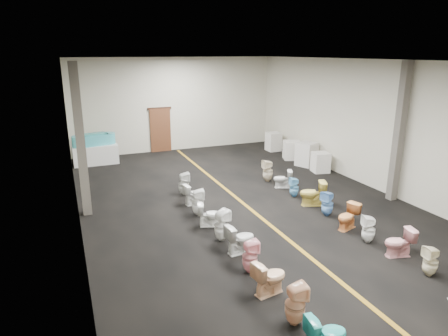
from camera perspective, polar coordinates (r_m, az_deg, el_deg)
The scene contains 35 objects.
floor at distance 13.03m, azimuth 2.76°, elevation -5.06°, with size 16.00×16.00×0.00m, color black.
ceiling at distance 12.14m, azimuth 3.06°, elevation 15.13°, with size 16.00×16.00×0.00m, color black.
wall_back at distance 19.84m, azimuth -6.98°, elevation 8.97°, with size 10.00×10.00×0.00m, color beige.
wall_left at distance 11.28m, azimuth -20.83°, elevation 2.44°, with size 16.00×16.00×0.00m, color beige.
wall_right at distance 15.17m, azimuth 20.40°, elevation 5.82°, with size 16.00×16.00×0.00m, color beige.
aisle_stripe at distance 13.03m, azimuth 2.76°, elevation -5.05°, with size 0.12×15.60×0.01m, color #936815.
back_door at distance 19.78m, azimuth -9.06°, elevation 5.34°, with size 1.00×0.10×2.10m, color #562D19.
door_frame at distance 19.61m, azimuth -9.21°, elevation 8.42°, with size 1.15×0.08×0.10m, color #331C11.
column_left at distance 12.26m, azimuth -19.83°, elevation 3.59°, with size 0.25×0.25×4.50m, color #59544C.
column_right at distance 13.94m, azimuth 23.74°, elevation 4.61°, with size 0.25×0.25×4.50m, color #59544C.
display_table at distance 18.36m, azimuth -17.89°, elevation 1.88°, with size 1.87×0.94×0.83m, color silver.
bathtub at distance 18.22m, azimuth -18.07°, elevation 3.87°, with size 1.83×0.91×0.55m.
appliance_crate_a at distance 16.73m, azimuth 13.62°, elevation 0.80°, with size 0.63×0.63×0.81m, color silver.
appliance_crate_b at distance 17.51m, azimuth 11.72°, elevation 1.95°, with size 0.74×0.74×1.01m, color silver.
appliance_crate_c at distance 18.50m, azimuth 9.67°, elevation 2.54°, with size 0.73×0.73×0.83m, color white.
appliance_crate_d at distance 19.94m, azimuth 7.08°, elevation 3.76°, with size 0.63×0.63×0.91m, color silver.
toilet_left_0 at distance 7.18m, azimuth 14.39°, elevation -22.04°, with size 0.39×0.68×0.70m, color #2DB3AF.
toilet_left_1 at distance 7.63m, azimuth 10.14°, elevation -18.65°, with size 0.37×0.37×0.82m, color #E7AE87.
toilet_left_2 at distance 8.40m, azimuth 6.52°, elevation -15.23°, with size 0.41×0.72×0.74m, color #FEC99B.
toilet_left_3 at distance 9.06m, azimuth 3.73°, elevation -12.49°, with size 0.35×0.35×0.77m, color #F9A9B3.
toilet_left_4 at distance 9.86m, azimuth 2.32°, elevation -10.05°, with size 0.42×0.73×0.74m, color silver.
toilet_left_5 at distance 10.43m, azimuth -0.33°, elevation -8.20°, with size 0.38×0.39×0.84m, color white.
toilet_left_6 at distance 11.29m, azimuth -2.08°, elevation -6.68°, with size 0.38×0.66×0.68m, color white.
toilet_left_7 at distance 12.03m, azimuth -3.77°, elevation -4.88°, with size 0.36×0.37×0.81m, color white.
toilet_left_8 at distance 12.89m, azimuth -4.33°, elevation -3.71°, with size 0.38×0.67×0.69m, color white.
toilet_left_9 at distance 13.68m, azimuth -5.76°, elevation -2.28°, with size 0.36×0.37×0.81m, color silver.
toilet_right_2 at distance 10.01m, azimuth 27.42°, elevation -11.73°, with size 0.31×0.32×0.70m, color #F5E9C4.
toilet_right_3 at distance 10.57m, azimuth 23.74°, elevation -9.73°, with size 0.40×0.70×0.71m, color #F0A6A9.
toilet_right_4 at distance 10.99m, azimuth 19.96°, elevation -8.21°, with size 0.33×0.34×0.74m, color white.
toilet_right_5 at distance 11.61m, azimuth 17.29°, elevation -6.68°, with size 0.40×0.70×0.72m, color #E38D49.
toilet_right_6 at distance 12.33m, azimuth 14.55°, elevation -4.93°, with size 0.35×0.36×0.78m, color #71A9E1.
toilet_right_7 at distance 13.03m, azimuth 12.53°, elevation -3.55°, with size 0.45×0.80×0.81m, color #D7BF50.
toilet_right_8 at distance 13.70m, azimuth 10.00°, elevation -2.71°, with size 0.31×0.31×0.68m, color #74BDE7.
toilet_right_9 at distance 14.54m, azimuth 8.37°, elevation -1.55°, with size 0.37×0.65×0.66m, color silver.
toilet_right_10 at distance 15.15m, azimuth 6.28°, elevation -0.38°, with size 0.38×0.39×0.84m, color beige.
Camera 1 is at (-5.14, -11.00, 4.75)m, focal length 32.00 mm.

